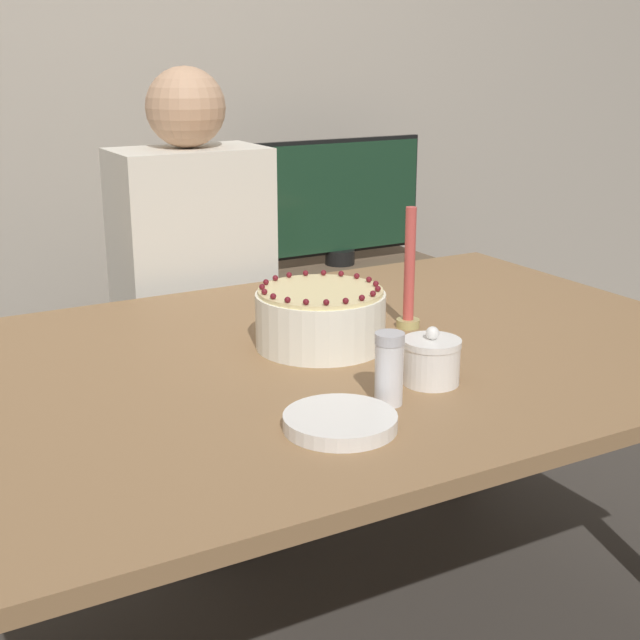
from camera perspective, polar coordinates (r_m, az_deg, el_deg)
wall_behind at (r=2.97m, az=-13.60°, el=16.40°), size 8.00×0.05×2.60m
dining_table at (r=1.81m, az=0.59°, el=-4.60°), size 1.66×1.13×0.73m
cake at (r=1.79m, az=0.00°, el=0.12°), size 0.26×0.26×0.13m
sugar_bowl at (r=1.61m, az=7.14°, el=-2.60°), size 0.11×0.11×0.11m
sugar_shaker at (r=1.50m, az=4.44°, el=-3.10°), size 0.05×0.05×0.13m
plate_stack at (r=1.42m, az=1.30°, el=-6.52°), size 0.18×0.18×0.02m
candle at (r=1.91m, az=5.73°, el=2.57°), size 0.05×0.05×0.26m
person_man_blue_shirt at (r=2.49m, az=-7.98°, el=-0.77°), size 0.40×0.34×1.27m
side_cabinet at (r=3.12m, az=1.24°, el=-1.82°), size 0.69×0.54×0.61m
tv_monitor at (r=2.99m, az=1.28°, el=7.70°), size 0.61×0.10×0.42m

